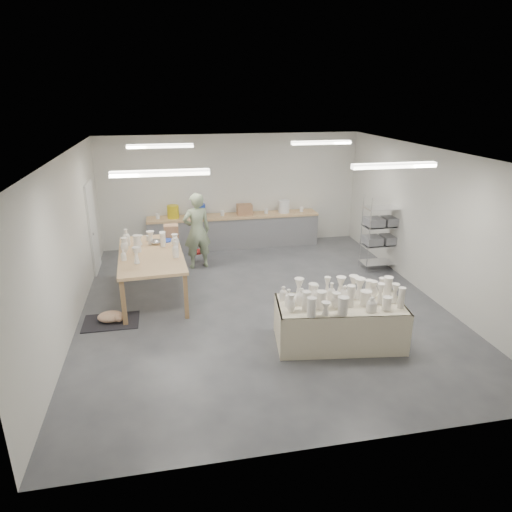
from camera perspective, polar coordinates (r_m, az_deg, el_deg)
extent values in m
plane|color=#424449|center=(9.24, 0.69, -5.99)|extent=(8.00, 8.00, 0.00)
cube|color=white|center=(8.39, 0.78, 12.73)|extent=(7.00, 8.00, 0.02)
cube|color=silver|center=(12.52, -3.09, 8.16)|extent=(7.00, 0.02, 3.00)
cube|color=silver|center=(5.15, 10.10, -9.90)|extent=(7.00, 0.02, 3.00)
cube|color=silver|center=(8.71, -22.44, 1.41)|extent=(0.02, 8.00, 3.00)
cube|color=silver|center=(10.00, 20.81, 3.88)|extent=(0.02, 8.00, 3.00)
cube|color=white|center=(11.28, -19.72, 3.35)|extent=(0.05, 0.90, 2.10)
cube|color=white|center=(6.73, -11.87, 10.12)|extent=(1.40, 0.12, 0.08)
cube|color=white|center=(7.60, 16.89, 10.77)|extent=(1.40, 0.12, 0.08)
cube|color=white|center=(10.20, -11.89, 13.31)|extent=(1.40, 0.12, 0.08)
cube|color=white|center=(10.79, 8.16, 13.86)|extent=(1.40, 0.12, 0.08)
cube|color=tan|center=(12.36, -2.82, 5.01)|extent=(4.60, 0.60, 0.06)
cube|color=slate|center=(12.48, -2.79, 3.01)|extent=(4.60, 0.55, 0.84)
cylinder|color=gold|center=(12.18, -10.33, 5.47)|extent=(0.30, 0.30, 0.34)
cylinder|color=#2140B3|center=(12.21, -7.04, 5.67)|extent=(0.30, 0.30, 0.34)
cylinder|color=white|center=(12.58, 3.52, 6.20)|extent=(0.30, 0.30, 0.34)
cube|color=#946347|center=(12.36, -1.45, 5.84)|extent=(0.40, 0.30, 0.28)
cylinder|color=white|center=(12.21, -12.18, 4.89)|extent=(0.10, 0.10, 0.14)
cylinder|color=white|center=(12.29, -4.22, 5.38)|extent=(0.10, 0.10, 0.14)
cylinder|color=white|center=(12.49, 1.28, 5.66)|extent=(0.10, 0.10, 0.14)
cylinder|color=white|center=(12.74, 5.70, 5.85)|extent=(0.10, 0.10, 0.14)
cylinder|color=silver|center=(10.81, 13.97, 2.43)|extent=(0.02, 0.02, 1.80)
cylinder|color=silver|center=(11.19, 17.88, 2.63)|extent=(0.02, 0.02, 1.80)
cylinder|color=silver|center=(11.20, 13.04, 3.09)|extent=(0.02, 0.02, 1.80)
cylinder|color=silver|center=(11.56, 16.85, 3.27)|extent=(0.02, 0.02, 1.80)
cube|color=silver|center=(11.42, 15.12, -0.74)|extent=(0.88, 0.48, 0.02)
cube|color=silver|center=(11.27, 15.32, 1.41)|extent=(0.88, 0.48, 0.02)
cube|color=silver|center=(11.14, 15.53, 3.60)|extent=(0.88, 0.48, 0.02)
cube|color=silver|center=(11.03, 15.74, 5.84)|extent=(0.88, 0.48, 0.02)
cube|color=slate|center=(11.14, 14.36, 1.93)|extent=(0.38, 0.42, 0.18)
cube|color=slate|center=(11.33, 16.37, 2.04)|extent=(0.38, 0.42, 0.18)
cube|color=slate|center=(11.02, 14.56, 4.16)|extent=(0.38, 0.42, 0.18)
cube|color=slate|center=(11.21, 16.59, 4.23)|extent=(0.38, 0.42, 0.18)
cube|color=olive|center=(7.88, 10.33, -8.63)|extent=(1.95, 1.09, 0.63)
cube|color=beige|center=(7.69, 10.52, -5.99)|extent=(2.21, 1.27, 0.03)
cube|color=beige|center=(7.47, 11.69, -9.98)|extent=(2.08, 0.31, 0.73)
cube|color=beige|center=(8.25, 9.16, -6.79)|extent=(2.08, 0.31, 0.73)
cube|color=tan|center=(9.51, -13.01, 0.21)|extent=(1.40, 2.59, 0.06)
cube|color=olive|center=(8.63, -16.65, -5.61)|extent=(0.08, 0.08, 0.89)
cube|color=olive|center=(8.57, -9.16, -5.15)|extent=(0.08, 0.08, 0.89)
cube|color=olive|center=(10.82, -15.67, -0.27)|extent=(0.08, 0.08, 0.89)
cube|color=olive|center=(10.78, -9.74, 0.12)|extent=(0.08, 0.08, 0.89)
ellipsoid|color=silver|center=(10.03, -12.42, 1.77)|extent=(0.26, 0.26, 0.12)
cylinder|color=#2140B3|center=(10.18, -11.11, 1.93)|extent=(0.26, 0.26, 0.03)
cylinder|color=white|center=(10.27, -13.25, 2.19)|extent=(0.11, 0.11, 0.12)
cube|color=#946347|center=(10.41, -10.56, 3.08)|extent=(0.32, 0.26, 0.28)
cube|color=black|center=(8.96, -17.65, -7.83)|extent=(1.00, 0.70, 0.02)
ellipsoid|color=white|center=(8.91, -17.73, -7.21)|extent=(0.56, 0.48, 0.20)
sphere|color=white|center=(8.79, -16.77, -7.36)|extent=(0.17, 0.17, 0.17)
imported|color=#9BAD85|center=(10.93, -7.40, 3.14)|extent=(0.75, 0.58, 1.83)
cylinder|color=red|center=(11.38, -7.36, 0.53)|extent=(0.36, 0.36, 0.04)
cylinder|color=silver|center=(11.43, -6.63, -0.17)|extent=(0.02, 0.02, 0.29)
cylinder|color=silver|center=(11.55, -7.67, 0.00)|extent=(0.02, 0.02, 0.29)
cylinder|color=silver|center=(11.32, -7.68, -0.42)|extent=(0.02, 0.02, 0.29)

